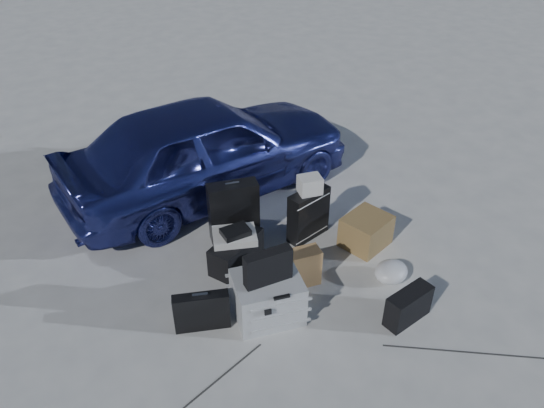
{
  "coord_description": "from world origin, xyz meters",
  "views": [
    {
      "loc": [
        -2.04,
        -2.92,
        3.55
      ],
      "look_at": [
        0.05,
        0.85,
        0.56
      ],
      "focal_mm": 35.0,
      "sensor_mm": 36.0,
      "label": 1
    }
  ],
  "objects_px": {
    "car": "(207,148)",
    "duffel_bag": "(236,252)",
    "suitcase_left": "(234,212)",
    "pelican_case": "(268,297)",
    "suitcase_right": "(308,214)",
    "briefcase": "(202,312)",
    "cardboard_box": "(366,231)"
  },
  "relations": [
    {
      "from": "briefcase",
      "to": "suitcase_left",
      "type": "distance_m",
      "value": 1.3
    },
    {
      "from": "briefcase",
      "to": "suitcase_right",
      "type": "xyz_separation_m",
      "value": [
        1.5,
        0.66,
        0.1
      ]
    },
    {
      "from": "car",
      "to": "pelican_case",
      "type": "distance_m",
      "value": 2.2
    },
    {
      "from": "cardboard_box",
      "to": "suitcase_left",
      "type": "bearing_deg",
      "value": 146.11
    },
    {
      "from": "duffel_bag",
      "to": "car",
      "type": "bearing_deg",
      "value": 48.61
    },
    {
      "from": "car",
      "to": "cardboard_box",
      "type": "xyz_separation_m",
      "value": [
        1.01,
        -1.75,
        -0.42
      ]
    },
    {
      "from": "pelican_case",
      "to": "suitcase_right",
      "type": "distance_m",
      "value": 1.23
    },
    {
      "from": "suitcase_left",
      "to": "duffel_bag",
      "type": "xyz_separation_m",
      "value": [
        -0.17,
        -0.4,
        -0.18
      ]
    },
    {
      "from": "car",
      "to": "briefcase",
      "type": "distance_m",
      "value": 2.24
    },
    {
      "from": "suitcase_right",
      "to": "duffel_bag",
      "type": "bearing_deg",
      "value": 168.97
    },
    {
      "from": "car",
      "to": "suitcase_left",
      "type": "relative_size",
      "value": 5.13
    },
    {
      "from": "briefcase",
      "to": "suitcase_right",
      "type": "distance_m",
      "value": 1.64
    },
    {
      "from": "car",
      "to": "suitcase_right",
      "type": "bearing_deg",
      "value": -162.78
    },
    {
      "from": "briefcase",
      "to": "cardboard_box",
      "type": "distance_m",
      "value": 1.97
    },
    {
      "from": "suitcase_left",
      "to": "suitcase_right",
      "type": "xyz_separation_m",
      "value": [
        0.7,
        -0.36,
        -0.05
      ]
    },
    {
      "from": "car",
      "to": "suitcase_left",
      "type": "distance_m",
      "value": 1.02
    },
    {
      "from": "suitcase_left",
      "to": "suitcase_right",
      "type": "relative_size",
      "value": 1.19
    },
    {
      "from": "car",
      "to": "briefcase",
      "type": "relative_size",
      "value": 7.16
    },
    {
      "from": "car",
      "to": "suitcase_right",
      "type": "height_order",
      "value": "car"
    },
    {
      "from": "pelican_case",
      "to": "suitcase_left",
      "type": "bearing_deg",
      "value": 90.53
    },
    {
      "from": "car",
      "to": "duffel_bag",
      "type": "bearing_deg",
      "value": 161.79
    },
    {
      "from": "suitcase_right",
      "to": "duffel_bag",
      "type": "distance_m",
      "value": 0.88
    },
    {
      "from": "briefcase",
      "to": "suitcase_right",
      "type": "bearing_deg",
      "value": 43.03
    },
    {
      "from": "suitcase_left",
      "to": "duffel_bag",
      "type": "height_order",
      "value": "suitcase_left"
    },
    {
      "from": "car",
      "to": "cardboard_box",
      "type": "height_order",
      "value": "car"
    },
    {
      "from": "suitcase_left",
      "to": "pelican_case",
      "type": "bearing_deg",
      "value": -88.72
    },
    {
      "from": "briefcase",
      "to": "cardboard_box",
      "type": "relative_size",
      "value": 1.06
    },
    {
      "from": "pelican_case",
      "to": "cardboard_box",
      "type": "bearing_deg",
      "value": 27.48
    },
    {
      "from": "suitcase_left",
      "to": "cardboard_box",
      "type": "relative_size",
      "value": 1.48
    },
    {
      "from": "suitcase_right",
      "to": "pelican_case",
      "type": "bearing_deg",
      "value": -152.78
    },
    {
      "from": "pelican_case",
      "to": "duffel_bag",
      "type": "height_order",
      "value": "pelican_case"
    },
    {
      "from": "car",
      "to": "pelican_case",
      "type": "relative_size",
      "value": 5.94
    }
  ]
}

